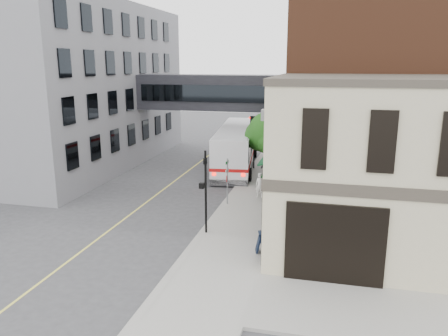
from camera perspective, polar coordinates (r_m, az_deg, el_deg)
The scene contains 17 objects.
ground at distance 22.17m, azimuth -4.79°, elevation -10.53°, with size 120.00×120.00×0.00m, color #38383A.
sidewalk_main at distance 34.64m, azimuth 5.66°, elevation -1.44°, with size 4.00×60.00×0.15m, color gray.
corner_building at distance 21.84m, azimuth 19.72°, elevation 0.01°, with size 10.19×8.12×8.45m.
brick_building at distance 34.39m, azimuth 19.65°, elevation 9.43°, with size 13.76×18.00×14.00m.
opposite_building at distance 42.34m, azimuth -20.47°, elevation 10.03°, with size 14.00×24.00×14.00m, color slate.
skyway_bridge at distance 38.44m, azimuth -0.76°, elevation 9.84°, with size 14.00×3.18×3.00m.
traffic_signal_near at distance 22.85m, azimuth -2.49°, elevation -1.79°, with size 0.44×0.22×4.60m.
traffic_signal_far at distance 37.13m, azimuth 3.77°, elevation 4.77°, with size 0.53×0.28×4.50m.
street_sign_pole at distance 27.79m, azimuth 0.43°, elevation -1.21°, with size 0.08×0.75×3.00m.
street_tree at distance 33.06m, azimuth 5.96°, elevation 4.63°, with size 3.80×3.20×5.60m.
lane_marking at distance 32.63m, azimuth -7.63°, elevation -2.58°, with size 0.12×40.00×0.01m, color #D8CC4C.
bus at distance 38.22m, azimuth 1.65°, elevation 2.98°, with size 4.47×13.37×3.53m.
pedestrian_a at distance 29.53m, azimuth 4.71°, elevation -2.27°, with size 0.61×0.40×1.66m, color white.
pedestrian_b at distance 30.86m, azimuth 5.86°, elevation -1.51°, with size 0.85×0.66×1.75m, color pink.
pedestrian_c at distance 34.85m, azimuth 5.82°, elevation 0.37°, with size 1.22×0.70×1.88m, color black.
newspaper_box at distance 32.25m, azimuth 5.20°, elevation -1.66°, with size 0.42×0.37×0.84m, color #12521F.
sandwich_board at distance 21.30m, azimuth 4.71°, elevation -9.63°, with size 0.37×0.57×1.02m, color black.
Camera 1 is at (6.51, -19.15, 9.07)m, focal length 35.00 mm.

